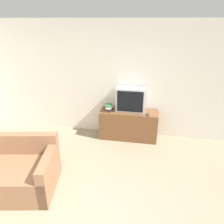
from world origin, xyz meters
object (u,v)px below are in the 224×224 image
Objects in this scene: tv_stand at (129,125)px; television at (131,99)px; book_stack at (109,108)px; remote_on_stand at (148,114)px.

television is (0.02, 0.06, 0.60)m from tv_stand.
book_stack reaches higher than tv_stand.
tv_stand is 0.61m from book_stack.
remote_on_stand is (0.42, -0.12, 0.34)m from tv_stand.
tv_stand is 2.02× the size of television.
television is at bearing 155.18° from remote_on_stand.
remote_on_stand is (0.87, -0.07, -0.07)m from book_stack.
remote_on_stand is at bearing -4.33° from book_stack.
tv_stand is at bearing 6.75° from book_stack.
television reaches higher than remote_on_stand.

